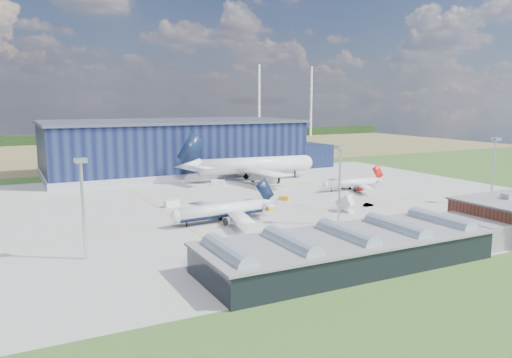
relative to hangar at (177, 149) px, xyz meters
name	(u,v)px	position (x,y,z in m)	size (l,w,h in m)	color
ground	(260,208)	(-2.81, -94.80, -11.62)	(600.00, 600.00, 0.00)	#2D5821
apron	(247,203)	(-2.81, -84.80, -11.59)	(220.00, 160.00, 0.08)	gray
farmland	(119,151)	(-2.81, 125.20, -11.62)	(600.00, 220.00, 0.01)	olive
treeline	(99,138)	(-2.81, 205.20, -7.62)	(600.00, 8.00, 8.00)	black
hangar	(177,149)	(0.00, 0.00, 0.00)	(145.00, 62.00, 26.10)	#101536
glass_concourse	(360,246)	(-9.26, -154.80, -7.93)	(78.00, 23.00, 8.60)	black
light_mast_west	(82,192)	(-62.81, -124.80, 3.82)	(2.60, 2.60, 23.00)	silver
light_mast_center	(340,172)	(7.19, -124.80, 3.82)	(2.60, 2.60, 23.00)	silver
light_mast_east	(494,160)	(72.19, -124.80, 3.82)	(2.60, 2.60, 23.00)	silver
airliner_navy	(221,203)	(-21.94, -106.80, -5.88)	(35.19, 34.43, 11.48)	white
airliner_red	(351,179)	(45.08, -81.64, -6.85)	(29.23, 28.59, 9.53)	white
airliner_widebody	(254,157)	(22.25, -40.74, -0.97)	(65.30, 63.88, 21.29)	white
gse_tug_a	(285,198)	(11.46, -86.73, -10.86)	(2.20, 3.61, 1.50)	gold
gse_tug_b	(269,208)	(-1.25, -98.61, -11.02)	(1.83, 2.74, 1.19)	gold
gse_van_a	(171,204)	(-28.32, -78.98, -10.49)	(2.25, 5.15, 2.25)	silver
gse_van_b	(218,183)	(2.00, -47.47, -10.39)	(2.44, 5.33, 2.44)	silver
gse_tug_c	(270,192)	(12.64, -73.52, -11.00)	(1.77, 2.84, 1.24)	gold
gse_van_c	(488,216)	(50.32, -140.80, -10.35)	(2.52, 5.26, 2.52)	silver
airstair	(345,206)	(19.28, -111.69, -9.85)	(2.21, 5.53, 3.54)	silver
car_a	(501,219)	(53.51, -142.80, -11.05)	(1.33, 3.31, 1.13)	#99999E
car_b	(368,205)	(31.34, -108.94, -11.00)	(1.31, 3.75, 1.24)	#99999E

